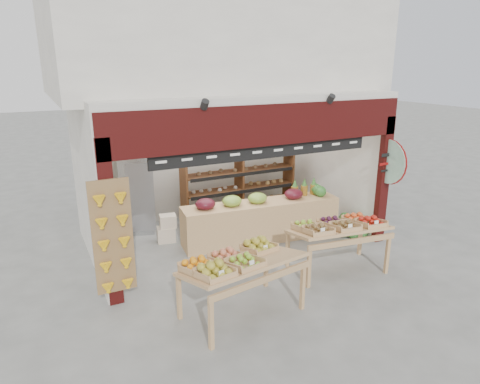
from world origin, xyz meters
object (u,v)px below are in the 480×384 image
cardboard_stack (178,230)px  display_table_right (338,227)px  back_shelving (239,174)px  mid_counter (261,219)px  watermelon_pile (353,227)px  refrigerator (137,194)px  display_table_left (234,263)px

cardboard_stack → display_table_right: bearing=-51.0°
cardboard_stack → back_shelving: bearing=19.7°
back_shelving → cardboard_stack: size_ratio=2.88×
mid_counter → watermelon_pile: mid_counter is taller
mid_counter → watermelon_pile: size_ratio=5.27×
display_table_right → back_shelving: bearing=95.9°
refrigerator → display_table_right: size_ratio=0.96×
cardboard_stack → refrigerator: bearing=124.3°
back_shelving → display_table_left: size_ratio=1.50×
display_table_left → display_table_right: 2.37m
display_table_left → display_table_right: (2.32, 0.50, -0.03)m
mid_counter → display_table_right: bearing=-73.3°
back_shelving → display_table_left: bearing=-117.6°
back_shelving → watermelon_pile: back_shelving is taller
cardboard_stack → display_table_left: display_table_left is taller
back_shelving → cardboard_stack: 2.11m
display_table_left → watermelon_pile: (3.69, 1.63, -0.68)m
mid_counter → display_table_left: bearing=-127.0°
watermelon_pile → display_table_right: bearing=-140.5°
refrigerator → cardboard_stack: bearing=-39.7°
refrigerator → display_table_right: bearing=-36.1°
mid_counter → watermelon_pile: (1.92, -0.72, -0.27)m
refrigerator → cardboard_stack: size_ratio=1.75×
mid_counter → back_shelving: bearing=81.5°
refrigerator → display_table_left: 4.07m
watermelon_pile → back_shelving: bearing=128.3°
back_shelving → display_table_right: 3.31m
back_shelving → display_table_left: 4.28m
display_table_left → back_shelving: bearing=62.4°
refrigerator → display_table_left: bearing=-67.8°
cardboard_stack → display_table_right: (2.14, -2.64, 0.63)m
mid_counter → display_table_right: size_ratio=1.91×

